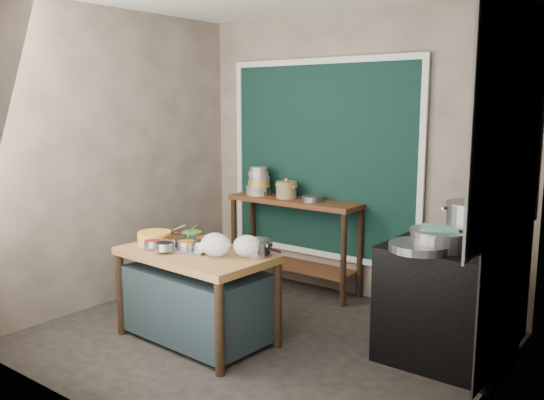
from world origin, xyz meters
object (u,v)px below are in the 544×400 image
Objects in this scene: yellow_basin at (155,238)px; saucepan at (258,248)px; back_counter at (294,244)px; stove_block at (446,307)px; prep_table at (197,296)px; ceramic_crock at (286,191)px; utensil_cup at (263,191)px; condiment_tray at (183,247)px; steamer at (439,239)px; stock_pot at (474,225)px.

yellow_basin is 0.95m from saucepan.
back_counter is 1.61× the size of stove_block.
ceramic_crock reaches higher than prep_table.
yellow_basin is 1.62m from utensil_cup.
back_counter reaches higher than stove_block.
prep_table is 5.38× the size of saucepan.
condiment_tray is 1.59m from ceramic_crock.
saucepan reaches higher than condiment_tray.
stove_block is 3.20× the size of yellow_basin.
utensil_cup is 0.33× the size of steamer.
yellow_basin is at bearing -159.50° from steamer.
back_counter is 2.21m from stock_pot.
back_counter is at bearing 162.88° from stock_pot.
stove_block is 2.21m from ceramic_crock.
yellow_basin is at bearing -168.47° from condiment_tray.
stock_pot is (0.14, 0.10, 0.62)m from stove_block.
condiment_tray is 1.22× the size of stock_pot.
stock_pot reaches higher than ceramic_crock.
ceramic_crock is (-2.00, 0.72, 0.60)m from stove_block.
yellow_basin is at bearing -155.88° from saucepan.
condiment_tray is 2.27m from stock_pot.
back_counter reaches higher than prep_table.
back_counter is 1.59m from condiment_tray.
yellow_basin reaches higher than stove_block.
prep_table is 0.86× the size of back_counter.
yellow_basin is 1.24× the size of ceramic_crock.
yellow_basin is 2.29m from steamer.
utensil_cup reaches higher than condiment_tray.
steamer is at bearing -22.75° from ceramic_crock.
prep_table is 1.72m from ceramic_crock.
yellow_basin is at bearing -96.61° from ceramic_crock.
utensil_cup reaches higher than back_counter.
prep_table is at bearing -84.54° from back_counter.
ceramic_crock is at bearing 163.75° from stock_pot.
yellow_basin is 2.54m from stock_pot.
stove_block is at bearing -17.28° from utensil_cup.
stock_pot is (2.43, -0.61, 0.05)m from utensil_cup.
back_counter is 2.04m from stove_block.
ceramic_crock reaches higher than stove_block.
stock_pot reaches higher than utensil_cup.
ceramic_crock is (0.30, 0.01, 0.03)m from utensil_cup.
condiment_tray is 2.01m from steamer.
back_counter is 2.81× the size of condiment_tray.
stove_block reaches higher than prep_table.
saucepan is at bearing 14.59° from yellow_basin.
yellow_basin is (-0.28, -1.62, 0.33)m from back_counter.
saucepan is 1.61m from stock_pot.
steamer is at bearing -19.75° from utensil_cup.
stock_pot reaches higher than steamer.
utensil_cup is 2.51m from stock_pot.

